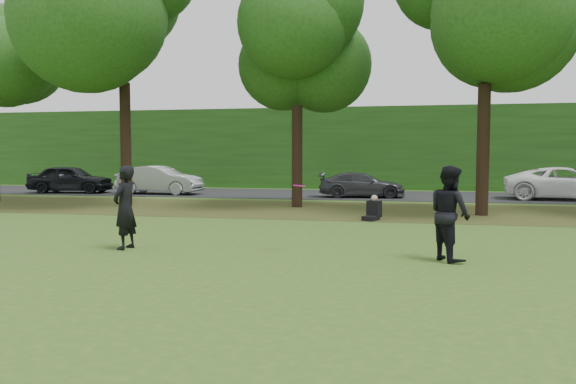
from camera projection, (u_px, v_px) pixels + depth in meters
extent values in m
plane|color=#30571B|center=(311.00, 295.00, 8.74)|extent=(120.00, 120.00, 0.00)
cube|color=#4D421B|center=(369.00, 211.00, 21.41)|extent=(60.00, 7.00, 0.01)
cube|color=black|center=(380.00, 195.00, 29.21)|extent=(70.00, 7.00, 0.02)
cube|color=#204614|center=(385.00, 148.00, 34.89)|extent=(70.00, 3.00, 5.00)
imported|color=black|center=(125.00, 207.00, 12.87)|extent=(0.52, 0.74, 1.93)
imported|color=black|center=(450.00, 213.00, 11.50)|extent=(1.11, 1.19, 1.96)
imported|color=black|center=(71.00, 179.00, 30.87)|extent=(4.68, 2.37, 1.53)
imported|color=gray|center=(160.00, 180.00, 29.97)|extent=(4.61, 1.78, 1.50)
imported|color=#37383E|center=(361.00, 185.00, 27.79)|extent=(4.41, 2.23, 1.23)
imported|color=white|center=(566.00, 184.00, 26.21)|extent=(5.70, 3.05, 1.52)
cylinder|color=#EC1398|center=(299.00, 186.00, 12.40)|extent=(0.38, 0.38, 0.05)
cube|color=black|center=(371.00, 218.00, 18.34)|extent=(0.57, 0.67, 0.16)
cube|color=black|center=(374.00, 209.00, 18.55)|extent=(0.51, 0.47, 0.56)
sphere|color=tan|center=(374.00, 198.00, 18.52)|extent=(0.22, 0.22, 0.22)
cylinder|color=black|center=(126.00, 145.00, 23.15)|extent=(0.44, 0.44, 5.08)
cylinder|color=black|center=(297.00, 157.00, 22.78)|extent=(0.44, 0.44, 4.12)
sphere|color=#204614|center=(297.00, 37.00, 22.45)|extent=(5.80, 5.80, 5.80)
cylinder|color=black|center=(483.00, 150.00, 19.73)|extent=(0.44, 0.44, 4.62)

